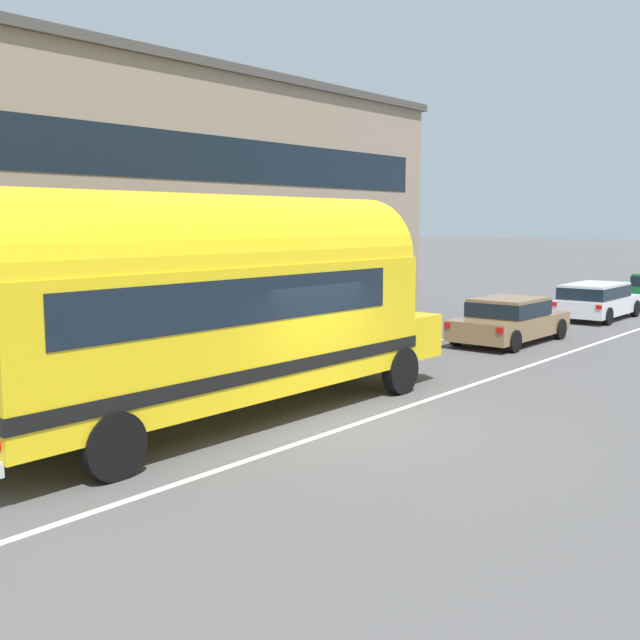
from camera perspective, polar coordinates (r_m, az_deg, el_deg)
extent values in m
plane|color=#565454|center=(13.67, 2.17, -8.03)|extent=(300.00, 300.00, 0.00)
cube|color=silver|center=(24.10, 19.98, -1.71)|extent=(0.14, 80.00, 0.01)
cube|color=silver|center=(25.68, 11.74, -0.88)|extent=(0.12, 80.00, 0.01)
cube|color=gray|center=(25.31, -19.03, 7.38)|extent=(12.87, 21.54, 7.60)
cube|color=#4C4742|center=(25.63, -19.41, 16.16)|extent=(13.17, 21.84, 0.24)
cube|color=black|center=(20.17, -9.33, 2.09)|extent=(0.08, 19.54, 1.20)
cube|color=black|center=(20.16, -9.54, 12.04)|extent=(0.08, 19.54, 1.20)
cube|color=yellow|center=(13.63, -7.95, -0.62)|extent=(2.58, 9.16, 2.30)
cylinder|color=yellow|center=(13.52, -8.04, 4.21)|extent=(2.52, 9.06, 2.45)
cube|color=yellow|center=(17.59, 4.91, -0.99)|extent=(2.27, 1.32, 0.95)
cube|color=black|center=(13.74, -7.91, -3.30)|extent=(2.62, 9.20, 0.24)
cube|color=black|center=(13.37, -8.96, 1.79)|extent=(2.59, 7.36, 0.76)
cube|color=black|center=(16.97, 3.77, 3.21)|extent=(2.14, 0.12, 0.96)
cube|color=silver|center=(18.17, 6.17, -1.14)|extent=(0.90, 0.11, 0.56)
cylinder|color=black|center=(17.58, -0.22, -2.87)|extent=(0.27, 1.00, 1.00)
cylinder|color=black|center=(16.18, 6.09, -3.81)|extent=(0.27, 1.00, 1.00)
cylinder|color=black|center=(13.15, -21.13, -6.90)|extent=(0.27, 1.00, 1.00)
cylinder|color=black|center=(11.20, -15.34, -9.12)|extent=(0.27, 1.00, 1.00)
cube|color=olive|center=(23.61, 14.13, -0.40)|extent=(1.90, 4.59, 0.60)
cube|color=olive|center=(23.43, 14.04, 0.96)|extent=(1.69, 2.24, 0.55)
cube|color=black|center=(23.44, 14.04, 0.89)|extent=(1.75, 2.28, 0.43)
cube|color=red|center=(21.96, 9.56, -0.38)|extent=(0.20, 0.04, 0.14)
cube|color=red|center=(21.18, 13.41, -0.77)|extent=(0.20, 0.04, 0.14)
cylinder|color=black|center=(25.45, 13.86, -0.30)|extent=(0.20, 0.64, 0.64)
cylinder|color=black|center=(24.72, 17.63, -0.65)|extent=(0.20, 0.64, 0.64)
cylinder|color=black|center=(22.66, 10.28, -1.13)|extent=(0.20, 0.64, 0.64)
cylinder|color=black|center=(21.83, 14.41, -1.57)|extent=(0.20, 0.64, 0.64)
cube|color=white|center=(30.35, 20.25, 1.05)|extent=(1.90, 4.54, 0.60)
cube|color=white|center=(29.85, 20.00, 2.08)|extent=(1.68, 3.09, 0.55)
cube|color=black|center=(29.86, 19.99, 2.02)|extent=(1.74, 3.13, 0.43)
cube|color=red|center=(28.50, 17.24, 1.16)|extent=(0.20, 0.04, 0.14)
cube|color=red|center=(27.94, 20.29, 0.91)|extent=(0.20, 0.04, 0.14)
cylinder|color=black|center=(32.13, 19.66, 1.05)|extent=(0.21, 0.64, 0.64)
cylinder|color=black|center=(31.59, 22.67, 0.81)|extent=(0.21, 0.64, 0.64)
cylinder|color=black|center=(29.22, 17.59, 0.54)|extent=(0.21, 0.64, 0.64)
cylinder|color=black|center=(28.62, 20.87, 0.27)|extent=(0.21, 0.64, 0.64)
cube|color=red|center=(35.59, 22.27, 2.12)|extent=(0.20, 0.04, 0.14)
cylinder|color=black|center=(36.32, 22.47, 1.60)|extent=(0.20, 0.64, 0.64)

